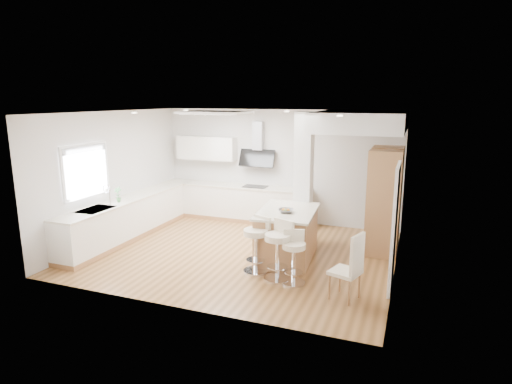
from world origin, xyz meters
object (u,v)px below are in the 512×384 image
at_px(bar_stool_a, 257,241).
at_px(bar_stool_b, 278,247).
at_px(peninsula, 287,234).
at_px(bar_stool_c, 294,254).
at_px(dining_chair, 351,265).

bearing_deg(bar_stool_a, bar_stool_b, 3.42).
bearing_deg(bar_stool_a, peninsula, 93.21).
relative_size(peninsula, bar_stool_a, 1.65).
xyz_separation_m(bar_stool_c, dining_chair, (0.99, -0.31, 0.07)).
bearing_deg(dining_chair, bar_stool_b, -177.75).
xyz_separation_m(peninsula, bar_stool_a, (-0.32, -0.83, 0.08)).
distance_m(bar_stool_c, dining_chair, 1.04).
xyz_separation_m(bar_stool_b, bar_stool_c, (0.29, -0.07, -0.07)).
bearing_deg(bar_stool_c, dining_chair, -34.40).
bearing_deg(bar_stool_a, bar_stool_c, 6.50).
height_order(bar_stool_b, bar_stool_c, bar_stool_b).
distance_m(peninsula, bar_stool_c, 1.16).
height_order(bar_stool_a, dining_chair, dining_chair).
relative_size(bar_stool_a, bar_stool_b, 0.98).
distance_m(peninsula, bar_stool_b, 1.02).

